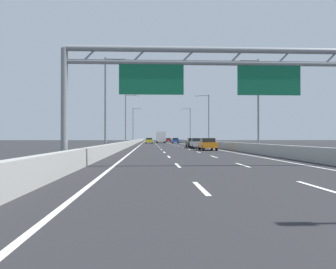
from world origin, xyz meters
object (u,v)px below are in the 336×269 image
at_px(sign_gantry, 212,76).
at_px(streetlamp_left_mid, 108,99).
at_px(streetlamp_right_far, 208,117).
at_px(streetlamp_left_distant, 134,123).
at_px(red_car, 168,140).
at_px(box_truck, 161,137).
at_px(streetlamp_right_distant, 189,123).
at_px(orange_car, 208,144).
at_px(yellow_car, 149,141).
at_px(silver_car, 197,143).
at_px(streetlamp_right_mid, 256,99).
at_px(black_car, 193,143).
at_px(blue_car, 175,141).
at_px(streetlamp_left_far, 127,117).

bearing_deg(sign_gantry, streetlamp_left_mid, 113.33).
bearing_deg(streetlamp_right_far, streetlamp_left_distant, 115.78).
height_order(red_car, box_truck, box_truck).
xyz_separation_m(streetlamp_right_distant, orange_car, (-3.78, -54.53, -4.65)).
xyz_separation_m(red_car, yellow_car, (-6.79, -32.80, 0.01)).
xyz_separation_m(streetlamp_left_distant, red_car, (10.85, 31.85, -4.66)).
bearing_deg(streetlamp_left_mid, silver_car, 53.24).
xyz_separation_m(yellow_car, box_truck, (3.37, 7.71, 0.98)).
xyz_separation_m(streetlamp_right_mid, black_car, (-3.94, 20.94, -4.66)).
bearing_deg(streetlamp_right_mid, box_truck, 96.24).
bearing_deg(blue_car, streetlamp_right_mid, -86.69).
bearing_deg(streetlamp_right_far, streetlamp_left_mid, -115.78).
height_order(yellow_car, silver_car, yellow_car).
relative_size(sign_gantry, orange_car, 3.78).
xyz_separation_m(streetlamp_left_far, black_car, (10.99, -9.98, -4.66)).
distance_m(sign_gantry, streetlamp_left_far, 48.76).
bearing_deg(streetlamp_left_mid, orange_car, 33.21).
distance_m(streetlamp_right_mid, streetlamp_right_distant, 61.84).
distance_m(black_car, orange_car, 13.64).
xyz_separation_m(sign_gantry, blue_car, (3.80, 81.05, -4.06)).
distance_m(streetlamp_right_mid, yellow_car, 62.02).
relative_size(red_car, box_truck, 0.54).
distance_m(streetlamp_right_far, orange_car, 24.36).
relative_size(streetlamp_right_mid, yellow_car, 2.31).
height_order(yellow_car, black_car, yellow_car).
xyz_separation_m(streetlamp_right_far, red_car, (-4.08, 62.77, -4.66)).
bearing_deg(streetlamp_right_distant, red_car, 97.30).
bearing_deg(streetlamp_right_mid, streetlamp_right_far, 90.00).
bearing_deg(black_car, red_car, 90.11).
height_order(streetlamp_left_mid, streetlamp_right_mid, same).
bearing_deg(streetlamp_left_distant, streetlamp_right_far, -64.22).
xyz_separation_m(sign_gantry, orange_car, (3.71, 24.57, -4.05)).
bearing_deg(box_truck, streetlamp_right_far, -78.74).
xyz_separation_m(streetlamp_left_mid, box_truck, (7.43, 68.60, -3.67)).
bearing_deg(box_truck, black_car, -85.73).
bearing_deg(yellow_car, streetlamp_right_mid, -79.88).
bearing_deg(orange_car, silver_car, 92.46).
distance_m(streetlamp_right_far, red_car, 63.07).
xyz_separation_m(streetlamp_left_distant, yellow_car, (4.06, -0.95, -4.65)).
distance_m(orange_car, box_truck, 61.41).
height_order(streetlamp_left_far, silver_car, streetlamp_left_far).
relative_size(sign_gantry, box_truck, 1.83).
relative_size(sign_gantry, red_car, 3.40).
bearing_deg(red_car, sign_gantry, -91.76).
height_order(sign_gantry, blue_car, sign_gantry).
bearing_deg(streetlamp_right_far, orange_car, -99.09).
height_order(streetlamp_right_far, streetlamp_right_distant, same).
bearing_deg(silver_car, black_car, 88.70).
bearing_deg(blue_car, streetlamp_left_far, -108.89).
relative_size(streetlamp_left_mid, silver_car, 2.31).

